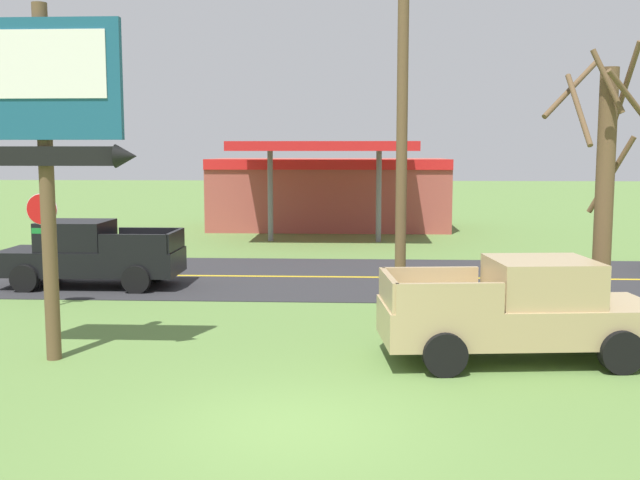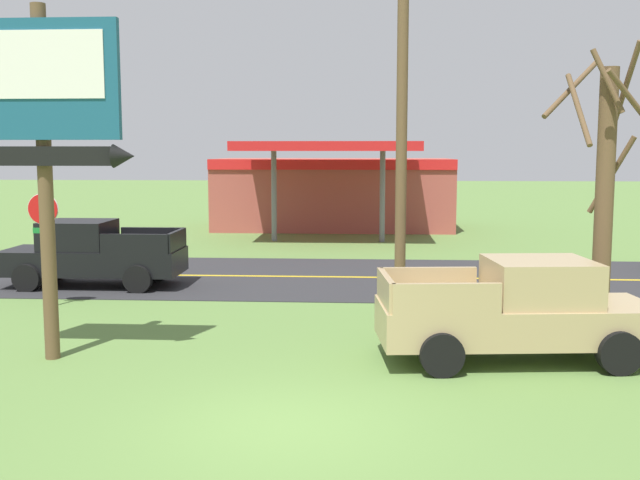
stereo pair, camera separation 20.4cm
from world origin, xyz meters
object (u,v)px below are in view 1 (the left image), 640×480
(stop_sign, at_px, (43,230))
(gas_station, at_px, (329,191))
(utility_pole, at_px, (402,105))
(bare_tree, at_px, (604,188))
(pickup_black_on_road, at_px, (90,255))
(pickup_tan_parked_on_lawn, at_px, (521,311))
(motel_sign, at_px, (44,116))

(stop_sign, bearing_deg, gas_station, 72.33)
(utility_pole, height_order, bare_tree, utility_pole)
(utility_pole, bearing_deg, pickup_black_on_road, 157.34)
(stop_sign, relative_size, utility_pole, 0.31)
(gas_station, xyz_separation_m, pickup_black_on_road, (-6.41, -17.20, -0.98))
(stop_sign, height_order, utility_pole, utility_pole)
(stop_sign, bearing_deg, utility_pole, -4.13)
(pickup_black_on_road, bearing_deg, pickup_tan_parked_on_lawn, -33.23)
(utility_pole, xyz_separation_m, gas_station, (-2.53, 20.93, -3.13))
(pickup_tan_parked_on_lawn, distance_m, pickup_black_on_road, 13.22)
(motel_sign, xyz_separation_m, pickup_tan_parked_on_lawn, (8.94, 0.56, -3.68))
(stop_sign, xyz_separation_m, pickup_black_on_road, (0.05, 3.08, -1.06))
(bare_tree, bearing_deg, pickup_black_on_road, 160.34)
(bare_tree, bearing_deg, pickup_tan_parked_on_lawn, -132.16)
(bare_tree, xyz_separation_m, pickup_black_on_road, (-13.31, 4.76, -2.24))
(utility_pole, xyz_separation_m, pickup_black_on_road, (-8.94, 3.73, -4.11))
(motel_sign, bearing_deg, gas_station, 80.27)
(pickup_tan_parked_on_lawn, bearing_deg, stop_sign, 159.45)
(bare_tree, distance_m, pickup_black_on_road, 14.31)
(motel_sign, height_order, bare_tree, motel_sign)
(stop_sign, relative_size, bare_tree, 0.47)
(motel_sign, distance_m, pickup_black_on_road, 8.89)
(motel_sign, bearing_deg, bare_tree, 15.24)
(motel_sign, bearing_deg, pickup_tan_parked_on_lawn, 3.59)
(stop_sign, distance_m, utility_pole, 9.52)
(utility_pole, distance_m, bare_tree, 4.87)
(pickup_black_on_road, bearing_deg, motel_sign, -74.82)
(motel_sign, bearing_deg, pickup_black_on_road, 105.18)
(gas_station, bearing_deg, motel_sign, -99.73)
(stop_sign, distance_m, bare_tree, 13.52)
(pickup_tan_parked_on_lawn, height_order, pickup_black_on_road, same)
(bare_tree, relative_size, pickup_black_on_road, 1.22)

